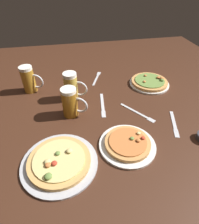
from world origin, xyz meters
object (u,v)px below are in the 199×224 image
at_px(knife_right, 174,124).
at_px(fork_spare, 97,78).
at_px(pizza_plate_side, 128,144).
at_px(pizza_plate_far, 149,82).
at_px(beer_mug_pale, 70,103).
at_px(knife_spare, 103,105).
at_px(beer_mug_amber, 29,79).
at_px(fork_left, 138,113).
at_px(beer_mug_dark, 72,87).
at_px(pizza_plate_near, 59,162).

height_order(knife_right, fork_spare, same).
xyz_separation_m(pizza_plate_side, knife_right, (0.30, 0.10, -0.01)).
xyz_separation_m(pizza_plate_far, pizza_plate_side, (-0.32, -0.52, -0.00)).
distance_m(beer_mug_pale, fork_spare, 0.45).
bearing_deg(knife_right, pizza_plate_far, 86.25).
distance_m(beer_mug_pale, knife_spare, 0.22).
distance_m(pizza_plate_far, beer_mug_pale, 0.62).
xyz_separation_m(beer_mug_amber, fork_left, (0.63, -0.36, -0.08)).
distance_m(beer_mug_amber, fork_left, 0.73).
bearing_deg(pizza_plate_far, beer_mug_pale, -157.96).
height_order(beer_mug_dark, fork_spare, beer_mug_dark).
relative_size(pizza_plate_side, beer_mug_dark, 1.51).
height_order(pizza_plate_near, pizza_plate_side, pizza_plate_near).
bearing_deg(fork_left, knife_right, -37.72).
relative_size(fork_left, knife_right, 1.00).
bearing_deg(fork_spare, beer_mug_amber, -169.64).
distance_m(pizza_plate_near, pizza_plate_side, 0.32).
bearing_deg(fork_spare, beer_mug_dark, -130.57).
distance_m(beer_mug_dark, knife_spare, 0.22).
relative_size(pizza_plate_near, beer_mug_amber, 1.90).
height_order(beer_mug_pale, fork_left, beer_mug_pale).
distance_m(pizza_plate_far, fork_left, 0.35).
height_order(beer_mug_dark, fork_left, beer_mug_dark).
bearing_deg(pizza_plate_far, fork_spare, 155.89).
distance_m(pizza_plate_near, knife_spare, 0.47).
bearing_deg(beer_mug_pale, beer_mug_amber, 129.32).
bearing_deg(pizza_plate_far, fork_left, -123.16).
xyz_separation_m(knife_right, fork_spare, (-0.33, 0.57, 0.00)).
height_order(pizza_plate_side, fork_spare, pizza_plate_side).
bearing_deg(pizza_plate_far, knife_right, -93.75).
height_order(beer_mug_amber, knife_spare, beer_mug_amber).
distance_m(pizza_plate_side, fork_spare, 0.68).
bearing_deg(beer_mug_dark, pizza_plate_side, -63.14).
bearing_deg(pizza_plate_near, fork_spare, 67.74).
xyz_separation_m(pizza_plate_near, fork_spare, (0.29, 0.72, -0.01)).
xyz_separation_m(beer_mug_pale, fork_spare, (0.22, 0.39, -0.08)).
bearing_deg(pizza_plate_side, fork_left, 59.14).
height_order(beer_mug_amber, fork_left, beer_mug_amber).
bearing_deg(beer_mug_pale, knife_spare, 15.42).
relative_size(knife_right, fork_spare, 1.02).
bearing_deg(pizza_plate_near, knife_spare, 54.67).
distance_m(pizza_plate_far, knife_right, 0.42).
bearing_deg(fork_spare, pizza_plate_side, -87.60).
xyz_separation_m(pizza_plate_far, beer_mug_amber, (-0.82, 0.07, 0.07)).
distance_m(beer_mug_pale, knife_right, 0.58).
relative_size(pizza_plate_near, knife_spare, 1.41).
bearing_deg(fork_spare, pizza_plate_far, -24.11).
height_order(beer_mug_dark, knife_spare, beer_mug_dark).
bearing_deg(beer_mug_pale, fork_left, -9.13).
relative_size(pizza_plate_side, fork_left, 1.32).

